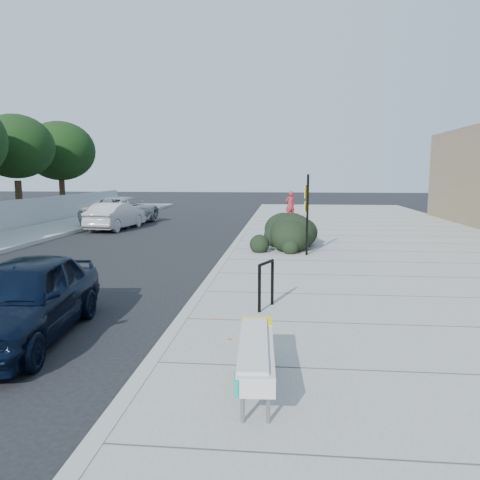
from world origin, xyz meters
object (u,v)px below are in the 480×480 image
Objects in this scene: bike_rack at (266,280)px; pedestrian at (290,205)px; suv_silver at (123,210)px; bench at (256,351)px; sedan_navy at (22,299)px; sign_post at (307,210)px; wagon_silver at (116,216)px.

pedestrian is (0.64, 18.12, 0.25)m from bike_rack.
pedestrian is (9.15, 2.18, 0.20)m from suv_silver.
suv_silver is 9.41m from pedestrian.
sedan_navy is (-4.03, 1.79, 0.06)m from bench.
suv_silver is at bearing 98.61° from sedan_navy.
bench is 21.63m from pedestrian.
pedestrian is at bearing 114.06° from sign_post.
sedan_navy is at bearing -100.53° from sign_post.
pedestrian is at bearing 111.11° from bike_rack.
wagon_silver is at bearing 143.71° from bike_rack.
bench is 0.51× the size of sedan_navy.
pedestrian reaches higher than suv_silver.
suv_silver reaches higher than sedan_navy.
sign_post reaches higher than pedestrian.
wagon_silver is 2.39m from suv_silver.
sign_post is at bearing 65.82° from pedestrian.
sign_post is 0.64× the size of wagon_silver.
bench is 0.80× the size of sign_post.
suv_silver reaches higher than bench.
sign_post is at bearing 103.49° from bike_rack.
bike_rack is at bearing 126.90° from wagon_silver.
wagon_silver is at bearing 112.20° from bench.
pedestrian is (-0.41, 11.92, -0.66)m from sign_post.
bench is at bearing 120.49° from suv_silver.
bench is at bearing -29.66° from sedan_navy.
sign_post reaches higher than wagon_silver.
bike_rack is 0.23× the size of wagon_silver.
sign_post reaches higher than suv_silver.
bench is at bearing 62.19° from pedestrian.
wagon_silver is 2.52× the size of pedestrian.
bike_rack is 0.17× the size of suv_silver.
sign_post is (1.03, 9.69, 0.99)m from bench.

